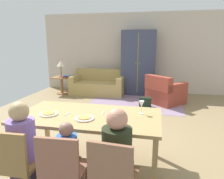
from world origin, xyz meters
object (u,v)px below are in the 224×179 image
object	(u,v)px
armchair	(165,92)
person_man	(25,152)
dining_chair_man	(15,162)
person_child	(69,164)
book_lower	(65,77)
plate_near_man	(49,114)
dining_table	(89,119)
wine_glass	(141,105)
dining_chair_woman	(113,175)
couch	(98,85)
book_upper	(67,76)
table_lamp	(61,64)
side_table	(62,83)
armoire	(139,63)
handbag	(145,102)
plate_near_child	(84,119)
dining_chair_child	(62,168)
person_woman	(118,163)

from	to	relation	value
armchair	person_man	bearing A→B (deg)	-111.55
dining_chair_man	person_child	xyz separation A→B (m)	(0.53, 0.17, -0.06)
book_lower	plate_near_man	bearing A→B (deg)	-68.04
person_man	dining_table	bearing A→B (deg)	52.38
wine_glass	armchair	xyz separation A→B (m)	(0.41, 3.28, -0.57)
dining_chair_woman	dining_table	bearing A→B (deg)	121.21
armchair	couch	bearing A→B (deg)	162.16
dining_table	dining_chair_man	xyz separation A→B (m)	(-0.53, -0.86, -0.20)
person_child	book_upper	size ratio (longest dim) A/B	4.20
table_lamp	dining_table	bearing A→B (deg)	-59.79
side_table	table_lamp	distance (m)	0.63
plate_near_man	couch	world-z (taller)	couch
wine_glass	side_table	bearing A→B (deg)	128.56
couch	armoire	xyz separation A→B (m)	(1.31, 0.32, 0.75)
dining_chair_man	dining_chair_woman	world-z (taller)	same
book_upper	handbag	world-z (taller)	book_upper
armoire	side_table	distance (m)	2.67
person_man	side_table	size ratio (longest dim) A/B	1.91
dining_chair_man	person_man	world-z (taller)	person_man
plate_near_child	plate_near_man	bearing A→B (deg)	173.54
person_man	armoire	size ratio (longest dim) A/B	0.53
dining_chair_woman	handbag	size ratio (longest dim) A/B	2.72
person_man	book_upper	world-z (taller)	person_man
wine_glass	couch	bearing A→B (deg)	113.85
dining_chair_child	couch	world-z (taller)	dining_chair_child
dining_chair_child	armchair	xyz separation A→B (m)	(1.10, 4.32, -0.17)
couch	table_lamp	xyz separation A→B (m)	(-1.20, -0.26, 0.71)
side_table	book_lower	world-z (taller)	book_lower
armchair	book_upper	size ratio (longest dim) A/B	5.49
handbag	dining_chair_man	bearing A→B (deg)	-106.17
person_woman	side_table	distance (m)	5.37
person_child	table_lamp	size ratio (longest dim) A/B	1.71
armchair	book_upper	distance (m)	3.23
table_lamp	couch	bearing A→B (deg)	12.10
couch	armchair	size ratio (longest dim) A/B	1.45
armoire	book_lower	xyz separation A→B (m)	(-2.37, -0.64, -0.46)
dining_chair_woman	book_upper	size ratio (longest dim) A/B	3.95
plate_near_child	book_lower	bearing A→B (deg)	117.88
plate_near_man	book_lower	world-z (taller)	plate_near_man
armchair	handbag	bearing A→B (deg)	-138.16
dining_table	dining_chair_child	xyz separation A→B (m)	(0.00, -0.86, -0.20)
person_woman	couch	xyz separation A→B (m)	(-1.60, 4.84, -0.21)
plate_near_child	handbag	xyz separation A→B (m)	(0.59, 3.18, -0.64)
dining_chair_man	handbag	world-z (taller)	dining_chair_man
dining_chair_child	plate_near_man	bearing A→B (deg)	125.69
couch	dining_chair_woman	bearing A→B (deg)	-72.45
wine_glass	dining_chair_woman	world-z (taller)	wine_glass
dining_chair_woman	book_lower	world-z (taller)	dining_chair_woman
table_lamp	wine_glass	bearing A→B (deg)	-51.44
wine_glass	handbag	xyz separation A→B (m)	(-0.10, 2.82, -0.76)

